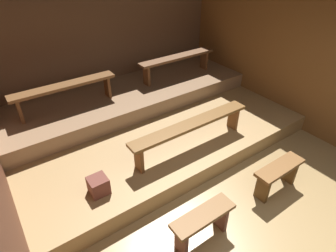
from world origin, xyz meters
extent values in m
cube|color=olive|center=(0.00, 2.23, -0.04)|extent=(5.64, 5.27, 0.08)
cube|color=brown|center=(0.00, 4.50, 1.18)|extent=(5.64, 0.06, 2.36)
cube|color=brown|center=(2.45, 2.23, 1.18)|extent=(0.06, 5.27, 2.36)
cube|color=#9B7849|center=(0.00, 2.92, 0.14)|extent=(4.84, 3.09, 0.29)
cube|color=#8F6D4F|center=(0.00, 3.72, 0.43)|extent=(4.84, 1.49, 0.29)
cube|color=brown|center=(-0.70, 0.71, 0.42)|extent=(0.81, 0.25, 0.05)
cube|color=brown|center=(-1.00, 0.71, 0.20)|extent=(0.05, 0.20, 0.40)
cube|color=brown|center=(-0.39, 0.71, 0.20)|extent=(0.05, 0.20, 0.40)
cube|color=brown|center=(0.70, 0.71, 0.42)|extent=(0.81, 0.25, 0.05)
cube|color=brown|center=(0.39, 0.71, 0.20)|extent=(0.05, 0.20, 0.40)
cube|color=brown|center=(1.00, 0.71, 0.20)|extent=(0.05, 0.20, 0.40)
cube|color=brown|center=(0.10, 1.92, 0.71)|extent=(2.10, 0.25, 0.05)
cube|color=brown|center=(-0.83, 1.92, 0.48)|extent=(0.05, 0.20, 0.40)
cube|color=brown|center=(1.03, 1.92, 0.48)|extent=(0.05, 0.20, 0.40)
cube|color=brown|center=(-1.18, 3.73, 0.99)|extent=(1.75, 0.25, 0.05)
cube|color=brown|center=(-1.94, 3.73, 0.77)|extent=(0.05, 0.20, 0.40)
cube|color=brown|center=(-0.42, 3.73, 0.77)|extent=(0.05, 0.20, 0.40)
cube|color=brown|center=(1.18, 3.73, 0.99)|extent=(1.75, 0.25, 0.05)
cube|color=brown|center=(0.42, 3.73, 0.77)|extent=(0.05, 0.20, 0.40)
cube|color=brown|center=(1.94, 3.73, 0.77)|extent=(0.05, 0.20, 0.40)
cube|color=brown|center=(-1.47, 1.85, 0.40)|extent=(0.23, 0.23, 0.23)
camera|label=1|loc=(-2.22, -0.75, 3.03)|focal=29.95mm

